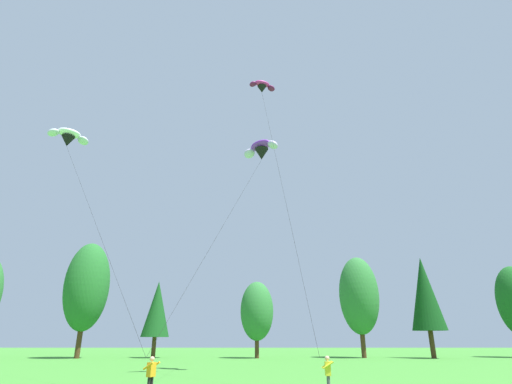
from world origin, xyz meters
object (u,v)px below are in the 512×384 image
at_px(kite_flyer_mid, 329,372).
at_px(parafoil_kite_high_white, 70,137).
at_px(kite_flyer_near, 152,373).
at_px(parafoil_kite_far_purple, 262,150).
at_px(parafoil_kite_mid_magenta, 263,87).

bearing_deg(kite_flyer_mid, parafoil_kite_high_white, 147.24).
bearing_deg(kite_flyer_mid, kite_flyer_near, -175.84).
relative_size(kite_flyer_mid, parafoil_kite_high_white, 0.09).
bearing_deg(kite_flyer_near, parafoil_kite_far_purple, 69.11).
distance_m(parafoil_kite_high_white, parafoil_kite_far_purple, 18.40).
distance_m(kite_flyer_near, parafoil_kite_far_purple, 22.91).
distance_m(kite_flyer_mid, parafoil_kite_high_white, 31.80).
bearing_deg(parafoil_kite_far_purple, parafoil_kite_mid_magenta, -89.14).
height_order(kite_flyer_mid, parafoil_kite_high_white, parafoil_kite_high_white).
distance_m(kite_flyer_near, parafoil_kite_mid_magenta, 24.34).
bearing_deg(kite_flyer_near, parafoil_kite_high_white, 132.80).
bearing_deg(kite_flyer_mid, parafoil_kite_far_purple, 102.42).
height_order(parafoil_kite_mid_magenta, parafoil_kite_far_purple, parafoil_kite_mid_magenta).
bearing_deg(parafoil_kite_high_white, parafoil_kite_far_purple, -2.11).
bearing_deg(parafoil_kite_high_white, kite_flyer_mid, -32.76).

